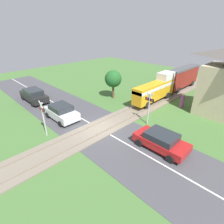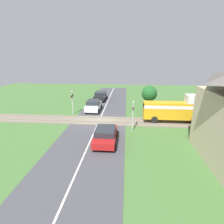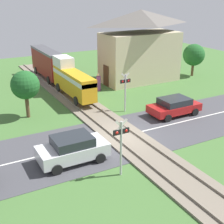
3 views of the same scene
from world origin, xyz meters
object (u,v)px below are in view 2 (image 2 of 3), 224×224
train (211,109)px  car_far_side (105,135)px  car_near_crossing (93,105)px  crossing_signal_east_approach (133,112)px  crossing_signal_west_approach (72,99)px  car_behind_queue (100,96)px  pedestrian_by_station (193,127)px

train → car_far_side: bearing=-64.3°
car_near_crossing → crossing_signal_east_approach: crossing_signal_east_approach is taller
crossing_signal_west_approach → crossing_signal_east_approach: (4.94, 7.88, 0.00)m
train → car_behind_queue: (-10.79, -14.13, -1.04)m
car_behind_queue → crossing_signal_west_approach: crossing_signal_west_approach is taller
train → crossing_signal_east_approach: (2.47, -8.75, 0.17)m
car_near_crossing → car_behind_queue: size_ratio=0.86×
train → car_near_crossing: bearing=-106.4°
car_behind_queue → train: bearing=52.6°
car_near_crossing → crossing_signal_west_approach: bearing=-56.1°
car_near_crossing → car_far_side: 10.00m
car_near_crossing → crossing_signal_east_approach: (6.62, 5.38, 1.22)m
car_near_crossing → car_behind_queue: bearing=-180.0°
train → car_near_crossing: 14.76m
car_far_side → car_behind_queue: (-16.21, -2.88, 0.09)m
train → crossing_signal_east_approach: train is taller
crossing_signal_east_approach → pedestrian_by_station: bearing=84.4°
car_far_side → crossing_signal_east_approach: (-2.95, 2.50, 1.30)m
pedestrian_by_station → car_behind_queue: bearing=-140.7°
car_far_side → car_behind_queue: size_ratio=0.89×
train → crossing_signal_west_approach: 16.82m
train → car_behind_queue: bearing=-127.4°
pedestrian_by_station → train: bearing=137.6°
train → car_near_crossing: size_ratio=3.70×
train → car_near_crossing: train is taller
car_far_side → train: bearing=115.7°
crossing_signal_west_approach → crossing_signal_east_approach: bearing=57.9°
train → crossing_signal_east_approach: 9.09m
train → pedestrian_by_station: bearing=-42.4°
car_behind_queue → crossing_signal_west_approach: bearing=-16.7°
train → car_behind_queue: 17.81m
car_behind_queue → crossing_signal_west_approach: 8.78m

